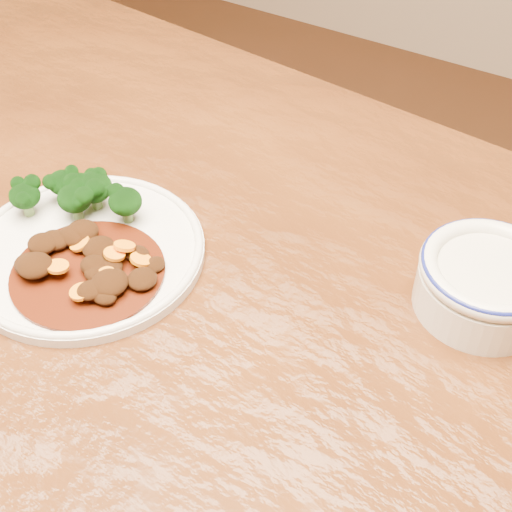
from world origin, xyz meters
The scene contains 5 objects.
dining_table centered at (0.00, 0.00, 0.67)m, with size 1.58×1.05×0.75m.
dinner_plate centered at (-0.08, 0.02, 0.76)m, with size 0.24×0.24×0.02m.
broccoli_florets centered at (-0.12, 0.06, 0.79)m, with size 0.13×0.08×0.04m.
mince_stew centered at (-0.06, 0.00, 0.77)m, with size 0.15×0.15×0.02m.
dip_bowl centered at (0.28, 0.17, 0.78)m, with size 0.13×0.13×0.06m.
Camera 1 is at (0.34, -0.33, 1.25)m, focal length 50.00 mm.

